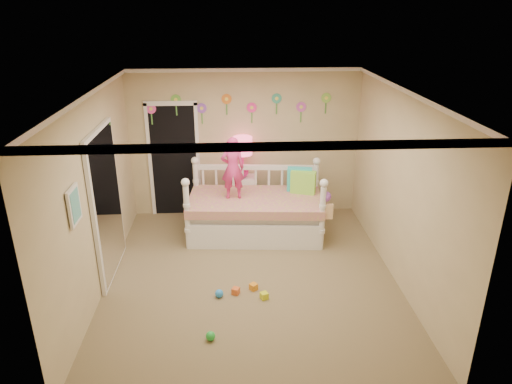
{
  "coord_description": "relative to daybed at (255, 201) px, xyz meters",
  "views": [
    {
      "loc": [
        -0.26,
        -5.62,
        3.58
      ],
      "look_at": [
        0.1,
        0.6,
        1.05
      ],
      "focal_mm": 32.61,
      "sensor_mm": 36.0,
      "label": 1
    }
  ],
  "objects": [
    {
      "name": "daybed",
      "position": [
        0.0,
        0.0,
        0.0
      ],
      "size": [
        2.27,
        1.34,
        1.19
      ],
      "primitive_type": null,
      "rotation": [
        0.0,
        0.0,
        -0.07
      ],
      "color": "white",
      "rests_on": "floor"
    },
    {
      "name": "pillow_turquoise",
      "position": [
        0.76,
        0.24,
        0.27
      ],
      "size": [
        0.42,
        0.22,
        0.4
      ],
      "primitive_type": "cube",
      "rotation": [
        0.0,
        0.0,
        -0.2
      ],
      "color": "#29BFD0",
      "rests_on": "daybed"
    },
    {
      "name": "nightstand",
      "position": [
        -0.17,
        0.72,
        -0.22
      ],
      "size": [
        0.46,
        0.36,
        0.75
      ],
      "primitive_type": "cube",
      "rotation": [
        0.0,
        0.0,
        0.05
      ],
      "color": "white",
      "rests_on": "floor"
    },
    {
      "name": "flower_decals",
      "position": [
        -0.22,
        0.9,
        1.35
      ],
      "size": [
        3.4,
        0.02,
        0.5
      ],
      "primitive_type": null,
      "color": "#B2668C",
      "rests_on": "back_wall"
    },
    {
      "name": "child",
      "position": [
        -0.36,
        -0.0,
        0.57
      ],
      "size": [
        0.38,
        0.26,
        1.02
      ],
      "primitive_type": "imported",
      "rotation": [
        0.0,
        0.0,
        3.19
      ],
      "color": "#D8317A",
      "rests_on": "daybed"
    },
    {
      "name": "ceiling",
      "position": [
        -0.13,
        -1.33,
        2.01
      ],
      "size": [
        4.0,
        4.5,
        0.01
      ],
      "primitive_type": "cube",
      "color": "white",
      "rests_on": "floor"
    },
    {
      "name": "right_wall",
      "position": [
        1.87,
        -1.33,
        0.71
      ],
      "size": [
        0.01,
        4.5,
        2.6
      ],
      "primitive_type": "cube",
      "color": "tan",
      "rests_on": "floor"
    },
    {
      "name": "table_lamp",
      "position": [
        -0.17,
        0.72,
        0.64
      ],
      "size": [
        0.33,
        0.33,
        0.73
      ],
      "color": "#EE1F91",
      "rests_on": "nightstand"
    },
    {
      "name": "back_wall",
      "position": [
        -0.13,
        0.92,
        0.71
      ],
      "size": [
        4.0,
        0.01,
        2.6
      ],
      "primitive_type": "cube",
      "color": "tan",
      "rests_on": "floor"
    },
    {
      "name": "wall_picture",
      "position": [
        -2.1,
        -2.23,
        0.96
      ],
      "size": [
        0.05,
        0.34,
        0.42
      ],
      "primitive_type": "cube",
      "color": "white",
      "rests_on": "left_wall"
    },
    {
      "name": "left_wall",
      "position": [
        -2.13,
        -1.33,
        0.71
      ],
      "size": [
        0.01,
        4.5,
        2.6
      ],
      "primitive_type": "cube",
      "color": "tan",
      "rests_on": "floor"
    },
    {
      "name": "closet_doorway",
      "position": [
        -1.38,
        0.9,
        0.44
      ],
      "size": [
        0.9,
        0.04,
        2.07
      ],
      "primitive_type": "cube",
      "color": "black",
      "rests_on": "back_wall"
    },
    {
      "name": "hanging_bag",
      "position": [
        1.04,
        -0.57,
        0.13
      ],
      "size": [
        0.2,
        0.16,
        0.36
      ],
      "primitive_type": null,
      "color": "beige",
      "rests_on": "daybed"
    },
    {
      "name": "crown_molding",
      "position": [
        -0.13,
        -1.33,
        1.98
      ],
      "size": [
        4.0,
        4.5,
        0.06
      ],
      "primitive_type": null,
      "color": "white",
      "rests_on": "ceiling"
    },
    {
      "name": "floor",
      "position": [
        -0.13,
        -1.33,
        -0.59
      ],
      "size": [
        4.0,
        4.5,
        0.01
      ],
      "primitive_type": "cube",
      "color": "#7F684C",
      "rests_on": "ground"
    },
    {
      "name": "pillow_lime",
      "position": [
        0.8,
        0.13,
        0.26
      ],
      "size": [
        0.43,
        0.27,
        0.38
      ],
      "primitive_type": "cube",
      "rotation": [
        0.0,
        0.0,
        -0.32
      ],
      "color": "#92E947",
      "rests_on": "daybed"
    },
    {
      "name": "mirror_closet",
      "position": [
        -2.09,
        -1.03,
        0.46
      ],
      "size": [
        0.07,
        1.3,
        2.1
      ],
      "primitive_type": "cube",
      "color": "white",
      "rests_on": "left_wall"
    },
    {
      "name": "toy_scatter",
      "position": [
        -0.32,
        -2.09,
        -0.54
      ],
      "size": [
        0.99,
        1.41,
        0.11
      ],
      "primitive_type": null,
      "rotation": [
        0.0,
        0.0,
        0.15
      ],
      "color": "#996666",
      "rests_on": "floor"
    }
  ]
}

